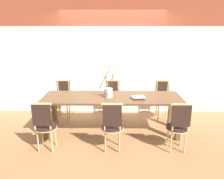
# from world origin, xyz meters

# --- Properties ---
(ground_plane) EXTENTS (16.00, 16.00, 0.00)m
(ground_plane) POSITION_xyz_m (0.00, 0.00, 0.00)
(ground_plane) COLOR #9E7047
(wall_rear) EXTENTS (12.00, 0.06, 3.20)m
(wall_rear) POSITION_xyz_m (0.00, 1.23, 1.60)
(wall_rear) COLOR white
(wall_rear) RESTS_ON ground_plane
(dining_table) EXTENTS (2.76, 0.84, 0.77)m
(dining_table) POSITION_xyz_m (0.00, 0.00, 0.67)
(dining_table) COLOR brown
(dining_table) RESTS_ON ground_plane
(chair_near_leftend) EXTENTS (0.39, 0.39, 0.92)m
(chair_near_leftend) POSITION_xyz_m (-1.15, -0.71, 0.50)
(chair_near_leftend) COLOR black
(chair_near_leftend) RESTS_ON ground_plane
(chair_near_left) EXTENTS (0.39, 0.39, 0.92)m
(chair_near_left) POSITION_xyz_m (0.01, -0.71, 0.50)
(chair_near_left) COLOR black
(chair_near_left) RESTS_ON ground_plane
(chair_near_center) EXTENTS (0.39, 0.39, 0.92)m
(chair_near_center) POSITION_xyz_m (1.15, -0.71, 0.50)
(chair_near_center) COLOR black
(chair_near_center) RESTS_ON ground_plane
(chair_far_leftend) EXTENTS (0.39, 0.39, 0.92)m
(chair_far_leftend) POSITION_xyz_m (-1.16, 0.71, 0.50)
(chair_far_leftend) COLOR black
(chair_far_leftend) RESTS_ON ground_plane
(chair_far_left) EXTENTS (0.39, 0.39, 0.92)m
(chair_far_left) POSITION_xyz_m (0.01, 0.71, 0.50)
(chair_far_left) COLOR black
(chair_far_left) RESTS_ON ground_plane
(chair_far_center) EXTENTS (0.39, 0.39, 0.92)m
(chair_far_center) POSITION_xyz_m (1.17, 0.71, 0.50)
(chair_far_center) COLOR black
(chair_far_center) RESTS_ON ground_plane
(vase_centerpiece) EXTENTS (0.44, 0.43, 0.74)m
(vase_centerpiece) POSITION_xyz_m (-0.07, -0.03, 0.89)
(vase_centerpiece) COLOR silver
(vase_centerpiece) RESTS_ON dining_table
(book_stack) EXTENTS (0.27, 0.22, 0.05)m
(book_stack) POSITION_xyz_m (0.52, -0.12, 0.80)
(book_stack) COLOR #1E6B4C
(book_stack) RESTS_ON dining_table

